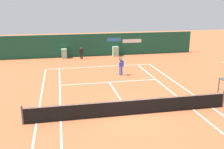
# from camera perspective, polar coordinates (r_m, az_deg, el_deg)

# --- Properties ---
(ground_plane) EXTENTS (80.00, 80.00, 0.01)m
(ground_plane) POSITION_cam_1_polar(r_m,az_deg,el_deg) (15.89, 3.47, -7.99)
(ground_plane) COLOR #BC6038
(tennis_net) EXTENTS (12.10, 0.10, 1.07)m
(tennis_net) POSITION_cam_1_polar(r_m,az_deg,el_deg) (15.17, 4.06, -7.10)
(tennis_net) COLOR #4C4C51
(tennis_net) RESTS_ON ground_plane
(sponsor_back_wall) EXTENTS (25.00, 1.02, 2.66)m
(sponsor_back_wall) POSITION_cam_1_polar(r_m,az_deg,el_deg) (31.07, -4.28, 6.39)
(sponsor_back_wall) COLOR #194C38
(sponsor_back_wall) RESTS_ON ground_plane
(player_on_baseline) EXTENTS (0.59, 0.69, 1.81)m
(player_on_baseline) POSITION_cam_1_polar(r_m,az_deg,el_deg) (22.96, 1.98, 2.14)
(player_on_baseline) COLOR blue
(player_on_baseline) RESTS_ON ground_plane
(ball_kid_centre_post) EXTENTS (0.45, 0.19, 1.33)m
(ball_kid_centre_post) POSITION_cam_1_polar(r_m,az_deg,el_deg) (29.64, -6.74, 4.85)
(ball_kid_centre_post) COLOR black
(ball_kid_centre_post) RESTS_ON ground_plane
(tennis_ball_near_service_line) EXTENTS (0.07, 0.07, 0.07)m
(tennis_ball_near_service_line) POSITION_cam_1_polar(r_m,az_deg,el_deg) (19.09, -11.79, -4.00)
(tennis_ball_near_service_line) COLOR #CCE033
(tennis_ball_near_service_line) RESTS_ON ground_plane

